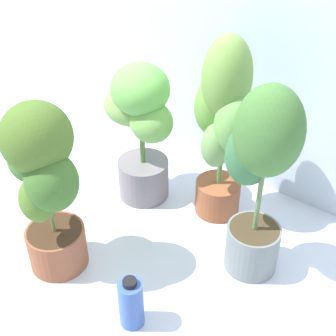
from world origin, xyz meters
TOP-DOWN VIEW (x-y plane):
  - ground_plane at (0.00, 0.00)m, footprint 8.00×8.00m
  - potted_plant_front_left at (-0.27, -0.14)m, footprint 0.39×0.34m
  - potted_plant_back_left at (-0.30, 0.43)m, footprint 0.41×0.38m
  - potted_plant_back_center at (0.07, 0.54)m, footprint 0.34×0.27m
  - potted_plant_back_right at (0.35, 0.34)m, footprint 0.32×0.26m
  - nutrient_bottle at (0.16, -0.17)m, footprint 0.09×0.09m

SIDE VIEW (x-z plane):
  - ground_plane at x=0.00m, z-range 0.00..0.00m
  - nutrient_bottle at x=0.16m, z-range -0.01..0.22m
  - potted_plant_back_left at x=-0.30m, z-range 0.06..0.74m
  - potted_plant_front_left at x=-0.27m, z-range 0.06..0.80m
  - potted_plant_back_right at x=0.35m, z-range 0.06..0.88m
  - potted_plant_back_center at x=0.07m, z-range 0.06..0.92m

